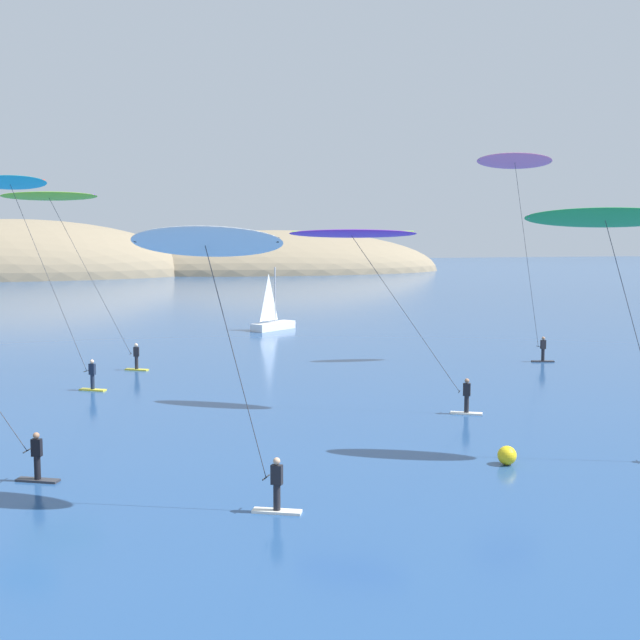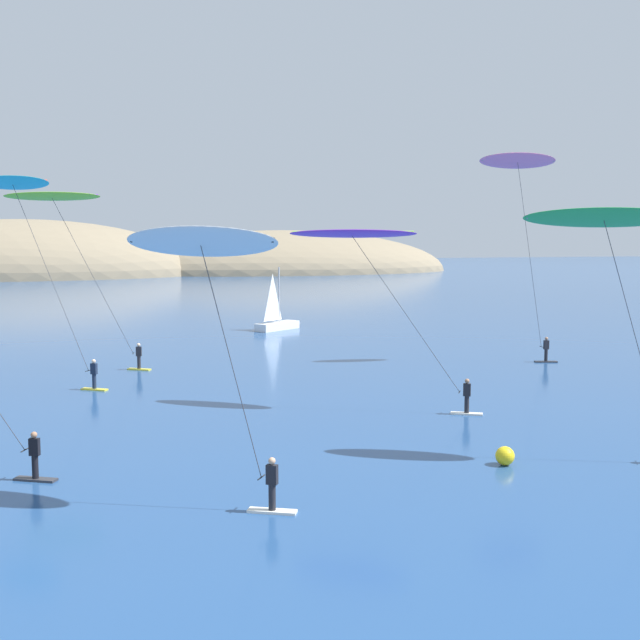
# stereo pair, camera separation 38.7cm
# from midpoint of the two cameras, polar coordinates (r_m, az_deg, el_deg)

# --- Properties ---
(headland_island) EXTENTS (144.39, 57.60, 25.18)m
(headland_island) POSITION_cam_midpoint_polar(r_m,az_deg,el_deg) (195.21, -12.73, 3.23)
(headland_island) COLOR #84755B
(headland_island) RESTS_ON ground
(sailboat_near) EXTENTS (5.41, 4.22, 5.70)m
(sailboat_near) POSITION_cam_midpoint_polar(r_m,az_deg,el_deg) (73.20, -3.35, -0.19)
(sailboat_near) COLOR white
(sailboat_near) RESTS_ON ground
(kitesurfer_purple) EXTENTS (8.31, 6.20, 8.79)m
(kitesurfer_purple) POSITION_cam_midpoint_polar(r_m,az_deg,el_deg) (38.78, 2.55, 5.32)
(kitesurfer_purple) COLOR silver
(kitesurfer_purple) RESTS_ON ground
(kitesurfer_cyan) EXTENTS (7.00, 5.57, 11.78)m
(kitesurfer_cyan) POSITION_cam_midpoint_polar(r_m,az_deg,el_deg) (47.74, -20.99, 8.09)
(kitesurfer_cyan) COLOR yellow
(kitesurfer_cyan) RESTS_ON ground
(kitesurfer_pink) EXTENTS (5.73, 2.42, 13.87)m
(kitesurfer_pink) POSITION_cam_midpoint_polar(r_m,az_deg,el_deg) (54.77, 13.63, 9.98)
(kitesurfer_pink) COLOR #2D2D33
(kitesurfer_pink) RESTS_ON ground
(kitesurfer_white) EXTENTS (5.01, 4.09, 8.72)m
(kitesurfer_white) POSITION_cam_midpoint_polar(r_m,az_deg,el_deg) (24.44, -8.25, 4.19)
(kitesurfer_white) COLOR silver
(kitesurfer_white) RESTS_ON ground
(kitesurfer_green) EXTENTS (5.87, 4.16, 9.46)m
(kitesurfer_green) POSITION_cam_midpoint_polar(r_m,az_deg,el_deg) (31.27, 19.60, 5.78)
(kitesurfer_green) COLOR red
(kitesurfer_green) RESTS_ON ground
(kitesurfer_lime) EXTENTS (8.68, 3.61, 11.21)m
(kitesurfer_lime) POSITION_cam_midpoint_polar(r_m,az_deg,el_deg) (52.53, -18.49, 7.51)
(kitesurfer_lime) COLOR yellow
(kitesurfer_lime) RESTS_ON ground
(marker_buoy) EXTENTS (0.70, 0.70, 0.70)m
(marker_buoy) POSITION_cam_midpoint_polar(r_m,az_deg,el_deg) (30.54, 12.80, -9.37)
(marker_buoy) COLOR yellow
(marker_buoy) RESTS_ON ground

